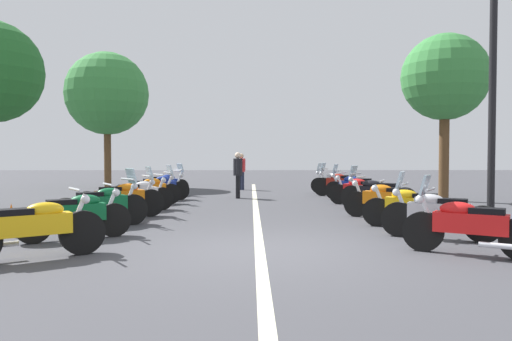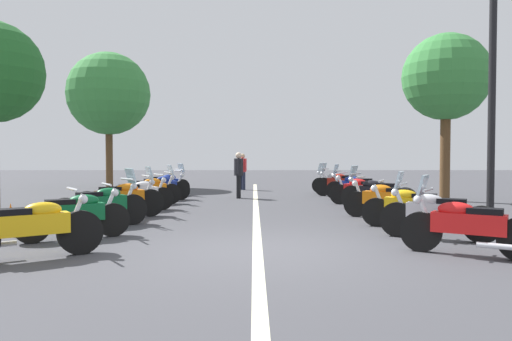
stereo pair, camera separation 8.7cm
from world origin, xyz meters
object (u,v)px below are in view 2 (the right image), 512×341
object	(u,v)px
motorcycle_right_row_0	(466,225)
motorcycle_right_row_4	(377,193)
motorcycle_right_row_7	(343,183)
bystander_2	(243,169)
motorcycle_right_row_1	(436,213)
roadside_tree_2	(446,78)
bystander_0	(239,171)
motorcycle_left_row_7	(165,184)
motorcycle_left_row_3	(121,198)
motorcycle_right_row_6	(357,186)
motorcycle_right_row_8	(338,182)
motorcycle_left_row_1	(75,214)
motorcycle_left_row_2	(101,205)
traffic_cone_0	(11,220)
motorcycle_right_row_3	(387,200)
motorcycle_left_row_4	(138,195)
roadside_tree_0	(109,94)
motorcycle_right_row_2	(412,207)
motorcycle_left_row_0	(31,228)
motorcycle_left_row_5	(148,190)
motorcycle_right_row_5	(363,191)
street_lamp_twin_globe	(493,53)
motorcycle_left_row_6	(159,187)

from	to	relation	value
motorcycle_right_row_0	motorcycle_right_row_4	world-z (taller)	motorcycle_right_row_4
motorcycle_right_row_7	bystander_2	xyz separation A→B (m)	(3.38, 3.69, 0.43)
motorcycle_right_row_1	roadside_tree_2	xyz separation A→B (m)	(7.22, -3.02, 3.55)
bystander_0	motorcycle_left_row_7	bearing A→B (deg)	-11.54
motorcycle_left_row_3	motorcycle_right_row_4	xyz separation A→B (m)	(1.50, -6.48, -0.00)
motorcycle_right_row_6	motorcycle_right_row_8	xyz separation A→B (m)	(2.79, 0.14, -0.00)
motorcycle_left_row_1	motorcycle_right_row_0	bearing A→B (deg)	-43.03
motorcycle_left_row_2	motorcycle_right_row_4	distance (m)	7.13
motorcycle_left_row_1	motorcycle_right_row_6	xyz separation A→B (m)	(7.33, -6.58, 0.01)
motorcycle_left_row_2	motorcycle_right_row_7	world-z (taller)	motorcycle_right_row_7
roadside_tree_2	traffic_cone_0	bearing A→B (deg)	122.22
motorcycle_left_row_2	motorcycle_right_row_3	size ratio (longest dim) A/B	0.88
roadside_tree_2	motorcycle_right_row_4	bearing A→B (deg)	133.61
motorcycle_left_row_4	motorcycle_right_row_3	xyz separation A→B (m)	(-1.49, -6.23, 0.00)
motorcycle_left_row_1	traffic_cone_0	bearing A→B (deg)	133.03
motorcycle_left_row_3	motorcycle_right_row_1	bearing A→B (deg)	-53.24
motorcycle_right_row_1	roadside_tree_0	world-z (taller)	roadside_tree_0
motorcycle_right_row_3	motorcycle_right_row_6	size ratio (longest dim) A/B	0.97
motorcycle_left_row_3	motorcycle_right_row_6	xyz separation A→B (m)	(4.45, -6.56, -0.01)
motorcycle_right_row_2	roadside_tree_2	size ratio (longest dim) A/B	0.36
bystander_0	motorcycle_left_row_0	bearing A→B (deg)	77.26
motorcycle_left_row_4	motorcycle_left_row_3	bearing A→B (deg)	-128.18
motorcycle_left_row_4	motorcycle_left_row_5	bearing A→B (deg)	58.67
motorcycle_right_row_3	traffic_cone_0	world-z (taller)	motorcycle_right_row_3
motorcycle_left_row_1	motorcycle_right_row_5	distance (m)	8.58
street_lamp_twin_globe	motorcycle_right_row_2	bearing A→B (deg)	71.49
motorcycle_right_row_2	motorcycle_right_row_0	bearing A→B (deg)	111.54
motorcycle_left_row_6	motorcycle_left_row_7	world-z (taller)	motorcycle_left_row_7
motorcycle_left_row_6	motorcycle_right_row_1	world-z (taller)	motorcycle_right_row_1
motorcycle_right_row_4	bystander_2	size ratio (longest dim) A/B	1.15
motorcycle_left_row_6	bystander_2	distance (m)	5.63
motorcycle_left_row_7	motorcycle_right_row_1	xyz separation A→B (m)	(-8.85, -6.45, 0.01)
motorcycle_left_row_1	motorcycle_right_row_7	bearing A→B (deg)	23.42
motorcycle_left_row_3	motorcycle_right_row_6	size ratio (longest dim) A/B	0.98
motorcycle_left_row_5	traffic_cone_0	size ratio (longest dim) A/B	3.18
street_lamp_twin_globe	motorcycle_left_row_0	bearing A→B (deg)	107.50
bystander_0	roadside_tree_0	bearing A→B (deg)	-39.36
motorcycle_right_row_2	traffic_cone_0	xyz separation A→B (m)	(-0.90, 7.76, -0.15)
bystander_2	motorcycle_left_row_0	bearing A→B (deg)	-138.82
motorcycle_left_row_7	roadside_tree_0	bearing A→B (deg)	89.67
motorcycle_left_row_2	motorcycle_right_row_4	xyz separation A→B (m)	(2.98, -6.47, 0.00)
motorcycle_left_row_5	traffic_cone_0	distance (m)	5.65
motorcycle_left_row_2	motorcycle_left_row_6	bearing A→B (deg)	50.45
motorcycle_left_row_2	roadside_tree_0	bearing A→B (deg)	67.01
motorcycle_left_row_2	motorcycle_left_row_4	bearing A→B (deg)	49.61
motorcycle_left_row_1	roadside_tree_0	bearing A→B (deg)	73.79
motorcycle_right_row_3	traffic_cone_0	distance (m)	8.02
motorcycle_left_row_5	motorcycle_right_row_6	size ratio (longest dim) A/B	0.99
motorcycle_left_row_0	traffic_cone_0	bearing A→B (deg)	88.81
motorcycle_right_row_7	motorcycle_right_row_3	bearing A→B (deg)	115.28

